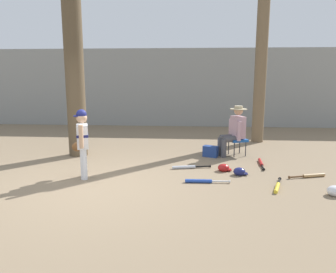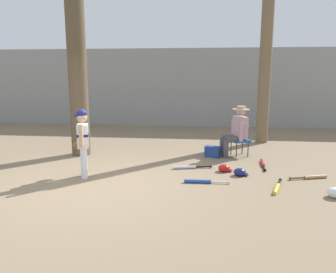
{
  "view_description": "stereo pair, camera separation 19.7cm",
  "coord_description": "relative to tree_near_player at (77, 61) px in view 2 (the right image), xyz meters",
  "views": [
    {
      "loc": [
        1.73,
        -5.35,
        1.93
      ],
      "look_at": [
        1.26,
        0.88,
        0.75
      ],
      "focal_mm": 35.23,
      "sensor_mm": 36.0,
      "label": 1
    },
    {
      "loc": [
        1.93,
        -5.34,
        1.93
      ],
      "look_at": [
        1.26,
        0.88,
        0.75
      ],
      "focal_mm": 35.23,
      "sensor_mm": 36.0,
      "label": 2
    }
  ],
  "objects": [
    {
      "name": "batting_helmet_white",
      "position": [
        5.08,
        -2.36,
        -2.16
      ],
      "size": [
        0.31,
        0.23,
        0.18
      ],
      "color": "silver",
      "rests_on": "ground"
    },
    {
      "name": "batting_helmet_navy",
      "position": [
        3.69,
        -1.36,
        -2.16
      ],
      "size": [
        0.28,
        0.21,
        0.16
      ],
      "color": "navy",
      "rests_on": "ground"
    },
    {
      "name": "ground_plane",
      "position": [
        1.03,
        -2.27,
        -2.23
      ],
      "size": [
        60.0,
        60.0,
        0.0
      ],
      "primitive_type": "plane",
      "color": "#7F6B51"
    },
    {
      "name": "folding_stool",
      "position": [
        3.84,
        0.27,
        -1.87
      ],
      "size": [
        0.51,
        0.51,
        0.41
      ],
      "color": "#194C9E",
      "rests_on": "ground"
    },
    {
      "name": "seated_spectator",
      "position": [
        3.75,
        0.23,
        -1.59
      ],
      "size": [
        0.67,
        0.54,
        1.2
      ],
      "color": "#47474C",
      "rests_on": "ground"
    },
    {
      "name": "young_ballplayer",
      "position": [
        0.71,
        -1.75,
        -1.49
      ],
      "size": [
        0.44,
        0.56,
        1.31
      ],
      "color": "white",
      "rests_on": "ground"
    },
    {
      "name": "batting_helmet_red",
      "position": [
        3.4,
        -1.11,
        -2.16
      ],
      "size": [
        0.28,
        0.21,
        0.16
      ],
      "color": "#A81919",
      "rests_on": "ground"
    },
    {
      "name": "bat_yellow_trainer",
      "position": [
        4.23,
        -2.09,
        -2.2
      ],
      "size": [
        0.31,
        0.75,
        0.07
      ],
      "color": "yellow",
      "rests_on": "ground"
    },
    {
      "name": "bat_blue_youth",
      "position": [
        2.95,
        -1.89,
        -2.2
      ],
      "size": [
        0.81,
        0.08,
        0.07
      ],
      "color": "#2347AD",
      "rests_on": "ground"
    },
    {
      "name": "concrete_back_wall",
      "position": [
        1.03,
        4.88,
        -0.8
      ],
      "size": [
        18.0,
        0.36,
        2.87
      ],
      "primitive_type": "cube",
      "color": "gray",
      "rests_on": "ground"
    },
    {
      "name": "handbag_beside_stool",
      "position": [
        3.19,
        0.06,
        -2.1
      ],
      "size": [
        0.38,
        0.29,
        0.26
      ],
      "primitive_type": "cube",
      "rotation": [
        0.0,
        0.0,
        -0.38
      ],
      "color": "navy",
      "rests_on": "ground"
    },
    {
      "name": "tree_behind_spectator",
      "position": [
        4.64,
        1.98,
        0.02
      ],
      "size": [
        0.56,
        0.56,
        5.1
      ],
      "color": "brown",
      "rests_on": "ground"
    },
    {
      "name": "bat_aluminum_silver",
      "position": [
        2.65,
        -0.99,
        -2.2
      ],
      "size": [
        0.81,
        0.23,
        0.07
      ],
      "color": "#B7BCC6",
      "rests_on": "ground"
    },
    {
      "name": "bat_red_barrel",
      "position": [
        4.26,
        -0.55,
        -2.2
      ],
      "size": [
        0.13,
        0.82,
        0.07
      ],
      "color": "red",
      "rests_on": "ground"
    },
    {
      "name": "bat_wood_tan",
      "position": [
        5.03,
        -1.4,
        -2.2
      ],
      "size": [
        0.75,
        0.28,
        0.07
      ],
      "color": "tan",
      "rests_on": "ground"
    },
    {
      "name": "tree_near_player",
      "position": [
        0.0,
        0.0,
        0.0
      ],
      "size": [
        0.62,
        0.62,
        5.06
      ],
      "color": "brown",
      "rests_on": "ground"
    }
  ]
}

